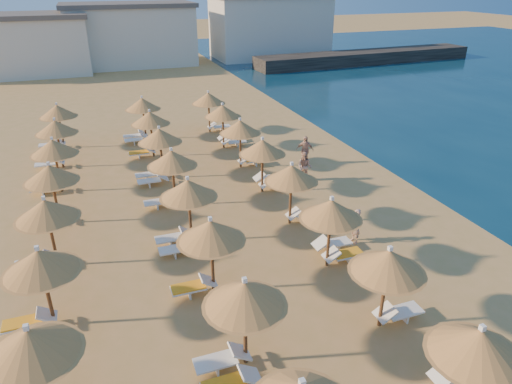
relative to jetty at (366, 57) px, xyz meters
name	(u,v)px	position (x,y,z in m)	size (l,w,h in m)	color
ground	(270,267)	(-28.30, -38.24, -0.75)	(220.00, 220.00, 0.00)	tan
jetty	(366,57)	(0.00, 0.00, 0.00)	(30.00, 4.00, 1.50)	black
hotel_blocks	(156,34)	(-25.20, 8.36, 2.95)	(46.66, 10.54, 8.10)	beige
parasol_row_east	(309,191)	(-26.19, -37.07, 1.65)	(2.38, 34.56, 2.98)	brown
parasol_row_west	(198,209)	(-30.74, -37.07, 1.65)	(2.38, 34.56, 2.98)	brown
parasol_row_inland	(48,191)	(-36.03, -33.50, 1.65)	(2.38, 27.41, 2.98)	brown
loungers	(210,246)	(-30.24, -36.49, -0.41)	(12.86, 32.80, 0.66)	white
beachgoer_c	(305,150)	(-22.45, -28.94, 0.12)	(1.02, 0.42, 1.74)	tan
beachgoer_a	(356,226)	(-24.28, -37.71, 0.01)	(0.56, 0.36, 1.52)	tan
beachgoer_b	(305,167)	(-23.57, -31.27, 0.10)	(0.82, 0.64, 1.69)	tan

